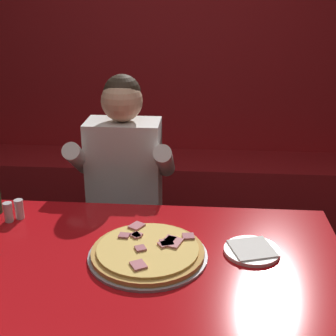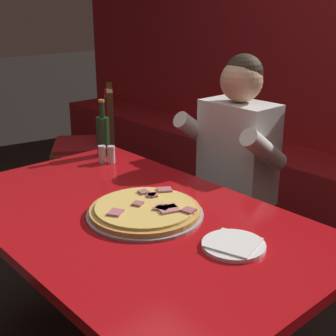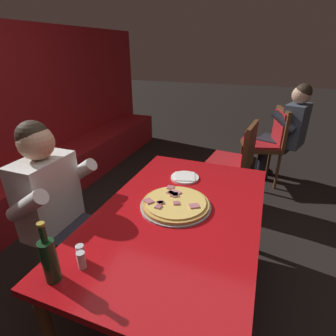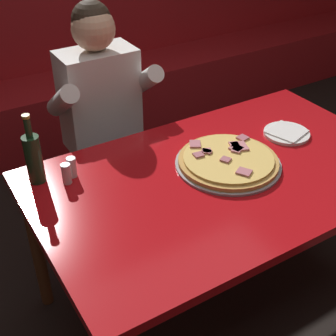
{
  "view_description": "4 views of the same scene",
  "coord_description": "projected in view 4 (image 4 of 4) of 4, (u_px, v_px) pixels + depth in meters",
  "views": [
    {
      "loc": [
        0.23,
        -1.43,
        1.69
      ],
      "look_at": [
        0.1,
        0.31,
        1.0
      ],
      "focal_mm": 50.0,
      "sensor_mm": 36.0,
      "label": 1
    },
    {
      "loc": [
        1.29,
        -0.96,
        1.51
      ],
      "look_at": [
        -0.1,
        0.28,
        0.84
      ],
      "focal_mm": 50.0,
      "sensor_mm": 36.0,
      "label": 2
    },
    {
      "loc": [
        -1.26,
        -0.4,
        1.66
      ],
      "look_at": [
        0.2,
        0.15,
        0.93
      ],
      "focal_mm": 28.0,
      "sensor_mm": 36.0,
      "label": 3
    },
    {
      "loc": [
        -1.01,
        -1.21,
        1.83
      ],
      "look_at": [
        -0.15,
        0.2,
        0.71
      ],
      "focal_mm": 50.0,
      "sensor_mm": 36.0,
      "label": 4
    }
  ],
  "objects": [
    {
      "name": "beer_bottle",
      "position": [
        34.0,
        157.0,
        1.79
      ],
      "size": [
        0.07,
        0.07,
        0.29
      ],
      "color": "#19381E",
      "rests_on": "main_dining_table"
    },
    {
      "name": "booth_wall_panel",
      "position": [
        41.0,
        1.0,
        3.33
      ],
      "size": [
        6.8,
        0.16,
        1.9
      ],
      "primitive_type": "cube",
      "color": "#A3191E",
      "rests_on": "ground_plane"
    },
    {
      "name": "shaker_black_pepper",
      "position": [
        67.0,
        175.0,
        1.82
      ],
      "size": [
        0.04,
        0.04,
        0.09
      ],
      "color": "silver",
      "rests_on": "main_dining_table"
    },
    {
      "name": "pizza",
      "position": [
        228.0,
        161.0,
        1.94
      ],
      "size": [
        0.44,
        0.44,
        0.05
      ],
      "color": "#9E9EA3",
      "rests_on": "main_dining_table"
    },
    {
      "name": "booth_bench",
      "position": [
        70.0,
        109.0,
        3.51
      ],
      "size": [
        6.46,
        0.48,
        0.46
      ],
      "primitive_type": "cube",
      "color": "#A3191E",
      "rests_on": "ground_plane"
    },
    {
      "name": "diner_seated_blue_shirt",
      "position": [
        108.0,
        119.0,
        2.38
      ],
      "size": [
        0.53,
        0.53,
        1.27
      ],
      "color": "black",
      "rests_on": "ground_plane"
    },
    {
      "name": "ground_plane",
      "position": [
        215.0,
        297.0,
        2.32
      ],
      "size": [
        24.0,
        24.0,
        0.0
      ],
      "primitive_type": "plane",
      "color": "black"
    },
    {
      "name": "shaker_oregano",
      "position": [
        72.0,
        168.0,
        1.86
      ],
      "size": [
        0.04,
        0.04,
        0.09
      ],
      "color": "silver",
      "rests_on": "main_dining_table"
    },
    {
      "name": "plate_white_paper",
      "position": [
        287.0,
        133.0,
        2.15
      ],
      "size": [
        0.21,
        0.21,
        0.02
      ],
      "color": "white",
      "rests_on": "main_dining_table"
    },
    {
      "name": "main_dining_table",
      "position": [
        224.0,
        186.0,
        1.94
      ],
      "size": [
        1.55,
        0.94,
        0.75
      ],
      "color": "brown",
      "rests_on": "ground_plane"
    }
  ]
}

